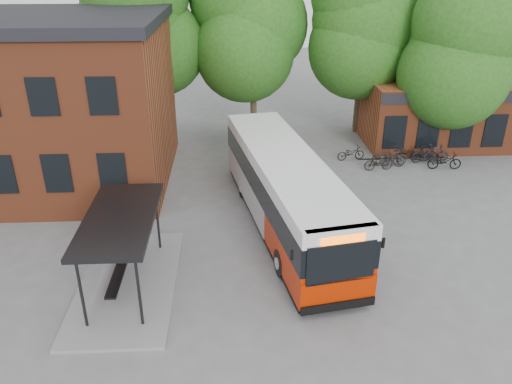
{
  "coord_description": "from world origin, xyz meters",
  "views": [
    {
      "loc": [
        -0.56,
        -16.39,
        11.07
      ],
      "look_at": [
        0.42,
        2.5,
        2.0
      ],
      "focal_mm": 35.0,
      "sensor_mm": 36.0,
      "label": 1
    }
  ],
  "objects_px": {
    "city_bus": "(285,191)",
    "bicycle_7": "(434,153)",
    "bicycle_4": "(406,153)",
    "bicycle_2": "(388,157)",
    "bicycle_6": "(445,161)",
    "bicycle_1": "(379,162)",
    "bicycle_3": "(393,157)",
    "bicycle_0": "(351,153)",
    "bicycle_5": "(425,154)",
    "bus_shelter": "(124,251)"
  },
  "relations": [
    {
      "from": "bus_shelter",
      "to": "bicycle_4",
      "type": "height_order",
      "value": "bus_shelter"
    },
    {
      "from": "city_bus",
      "to": "bicycle_7",
      "type": "relative_size",
      "value": 7.37
    },
    {
      "from": "bicycle_4",
      "to": "bicycle_7",
      "type": "distance_m",
      "value": 1.53
    },
    {
      "from": "bicycle_3",
      "to": "bicycle_5",
      "type": "height_order",
      "value": "bicycle_3"
    },
    {
      "from": "city_bus",
      "to": "bicycle_1",
      "type": "relative_size",
      "value": 7.76
    },
    {
      "from": "city_bus",
      "to": "bicycle_0",
      "type": "xyz_separation_m",
      "value": [
        4.74,
        7.58,
        -1.22
      ]
    },
    {
      "from": "bicycle_1",
      "to": "bicycle_4",
      "type": "relative_size",
      "value": 1.09
    },
    {
      "from": "bicycle_0",
      "to": "bicycle_3",
      "type": "relative_size",
      "value": 0.98
    },
    {
      "from": "city_bus",
      "to": "bus_shelter",
      "type": "bearing_deg",
      "value": -156.09
    },
    {
      "from": "city_bus",
      "to": "bicycle_6",
      "type": "relative_size",
      "value": 6.91
    },
    {
      "from": "bicycle_6",
      "to": "bicycle_7",
      "type": "relative_size",
      "value": 1.07
    },
    {
      "from": "bicycle_2",
      "to": "bicycle_1",
      "type": "bearing_deg",
      "value": 157.03
    },
    {
      "from": "bicycle_2",
      "to": "bicycle_4",
      "type": "distance_m",
      "value": 1.64
    },
    {
      "from": "bicycle_6",
      "to": "bicycle_5",
      "type": "bearing_deg",
      "value": 39.34
    },
    {
      "from": "bus_shelter",
      "to": "city_bus",
      "type": "relative_size",
      "value": 0.54
    },
    {
      "from": "bicycle_4",
      "to": "bicycle_7",
      "type": "bearing_deg",
      "value": -86.59
    },
    {
      "from": "bicycle_3",
      "to": "bus_shelter",
      "type": "bearing_deg",
      "value": 120.31
    },
    {
      "from": "bicycle_0",
      "to": "bicycle_7",
      "type": "height_order",
      "value": "bicycle_7"
    },
    {
      "from": "bicycle_1",
      "to": "bicycle_6",
      "type": "bearing_deg",
      "value": -96.02
    },
    {
      "from": "bicycle_6",
      "to": "bicycle_0",
      "type": "bearing_deg",
      "value": 75.53
    },
    {
      "from": "bicycle_0",
      "to": "bus_shelter",
      "type": "bearing_deg",
      "value": 127.59
    },
    {
      "from": "bicycle_5",
      "to": "bicycle_7",
      "type": "height_order",
      "value": "bicycle_7"
    },
    {
      "from": "bus_shelter",
      "to": "bicycle_6",
      "type": "height_order",
      "value": "bus_shelter"
    },
    {
      "from": "bicycle_1",
      "to": "bicycle_2",
      "type": "bearing_deg",
      "value": -52.21
    },
    {
      "from": "bicycle_7",
      "to": "bicycle_5",
      "type": "bearing_deg",
      "value": 110.86
    },
    {
      "from": "bus_shelter",
      "to": "bicycle_7",
      "type": "bearing_deg",
      "value": 35.71
    },
    {
      "from": "bicycle_0",
      "to": "bicycle_1",
      "type": "distance_m",
      "value": 2.03
    },
    {
      "from": "bicycle_2",
      "to": "bicycle_6",
      "type": "height_order",
      "value": "bicycle_6"
    },
    {
      "from": "bicycle_5",
      "to": "bicycle_1",
      "type": "bearing_deg",
      "value": 105.32
    },
    {
      "from": "city_bus",
      "to": "bicycle_4",
      "type": "relative_size",
      "value": 8.45
    },
    {
      "from": "bicycle_6",
      "to": "bicycle_7",
      "type": "xyz_separation_m",
      "value": [
        -0.19,
        1.17,
        0.04
      ]
    },
    {
      "from": "city_bus",
      "to": "bicycle_7",
      "type": "height_order",
      "value": "city_bus"
    },
    {
      "from": "bicycle_0",
      "to": "bicycle_4",
      "type": "distance_m",
      "value": 3.33
    },
    {
      "from": "bicycle_0",
      "to": "bicycle_3",
      "type": "bearing_deg",
      "value": -123.71
    },
    {
      "from": "bicycle_2",
      "to": "bicycle_6",
      "type": "xyz_separation_m",
      "value": [
        3.01,
        -0.74,
        0.02
      ]
    },
    {
      "from": "city_bus",
      "to": "bicycle_7",
      "type": "distance_m",
      "value": 11.92
    },
    {
      "from": "bicycle_2",
      "to": "bicycle_5",
      "type": "bearing_deg",
      "value": -59.21
    },
    {
      "from": "bus_shelter",
      "to": "bicycle_7",
      "type": "xyz_separation_m",
      "value": [
        15.74,
        11.31,
        -0.92
      ]
    },
    {
      "from": "bicycle_3",
      "to": "bicycle_7",
      "type": "relative_size",
      "value": 0.96
    },
    {
      "from": "city_bus",
      "to": "bicycle_2",
      "type": "xyz_separation_m",
      "value": [
        6.7,
        6.65,
        -1.18
      ]
    },
    {
      "from": "city_bus",
      "to": "bicycle_0",
      "type": "distance_m",
      "value": 9.02
    },
    {
      "from": "bicycle_1",
      "to": "bicycle_3",
      "type": "relative_size",
      "value": 0.99
    },
    {
      "from": "city_bus",
      "to": "bicycle_4",
      "type": "height_order",
      "value": "city_bus"
    },
    {
      "from": "bicycle_1",
      "to": "bicycle_6",
      "type": "distance_m",
      "value": 3.75
    },
    {
      "from": "bicycle_4",
      "to": "bicycle_7",
      "type": "xyz_separation_m",
      "value": [
        1.45,
        -0.46,
        0.13
      ]
    },
    {
      "from": "bicycle_0",
      "to": "bicycle_2",
      "type": "height_order",
      "value": "bicycle_2"
    },
    {
      "from": "bicycle_0",
      "to": "bicycle_3",
      "type": "height_order",
      "value": "bicycle_3"
    },
    {
      "from": "bicycle_0",
      "to": "bicycle_3",
      "type": "distance_m",
      "value": 2.46
    },
    {
      "from": "city_bus",
      "to": "bicycle_4",
      "type": "xyz_separation_m",
      "value": [
        8.06,
        7.55,
        -1.25
      ]
    },
    {
      "from": "bus_shelter",
      "to": "bicycle_2",
      "type": "height_order",
      "value": "bus_shelter"
    }
  ]
}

